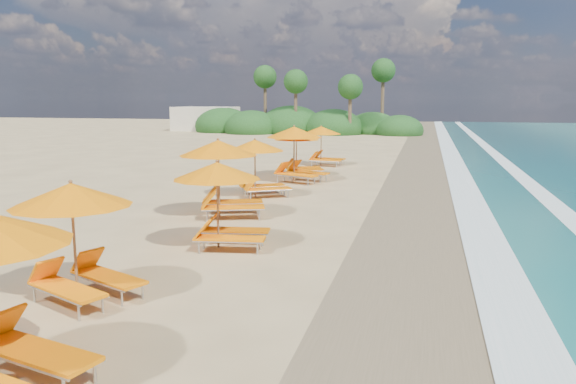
{
  "coord_description": "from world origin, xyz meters",
  "views": [
    {
      "loc": [
        3.85,
        -15.61,
        3.9
      ],
      "look_at": [
        0.0,
        0.0,
        1.2
      ],
      "focal_mm": 35.11,
      "sensor_mm": 36.0,
      "label": 1
    }
  ],
  "objects": [
    {
      "name": "surf_foam",
      "position": [
        6.7,
        0.0,
        0.03
      ],
      "size": [
        4.0,
        160.0,
        0.01
      ],
      "color": "white",
      "rests_on": "ground"
    },
    {
      "name": "station_7",
      "position": [
        -1.97,
        9.87,
        1.48
      ],
      "size": [
        3.42,
        3.37,
        2.65
      ],
      "rotation": [
        0.0,
        0.0,
        -0.37
      ],
      "color": "olive",
      "rests_on": "ground"
    },
    {
      "name": "station_8",
      "position": [
        -2.31,
        11.86,
        1.31
      ],
      "size": [
        3.03,
        2.98,
        2.34
      ],
      "rotation": [
        0.0,
        0.0,
        0.38
      ],
      "color": "olive",
      "rests_on": "ground"
    },
    {
      "name": "station_4",
      "position": [
        -1.21,
        -2.03,
        1.3
      ],
      "size": [
        2.74,
        2.6,
        2.33
      ],
      "rotation": [
        0.0,
        0.0,
        0.15
      ],
      "color": "olive",
      "rests_on": "ground"
    },
    {
      "name": "station_9",
      "position": [
        -1.92,
        16.52,
        1.31
      ],
      "size": [
        2.7,
        2.55,
        2.33
      ],
      "rotation": [
        0.0,
        0.0,
        -0.12
      ],
      "color": "olive",
      "rests_on": "ground"
    },
    {
      "name": "wet_sand",
      "position": [
        4.0,
        0.0,
        0.01
      ],
      "size": [
        4.0,
        160.0,
        0.01
      ],
      "primitive_type": "cube",
      "color": "#826E4D",
      "rests_on": "ground"
    },
    {
      "name": "beach_building",
      "position": [
        -22.0,
        48.0,
        1.4
      ],
      "size": [
        7.0,
        5.0,
        2.8
      ],
      "primitive_type": "cube",
      "color": "beige",
      "rests_on": "ground"
    },
    {
      "name": "ground",
      "position": [
        0.0,
        0.0,
        0.0
      ],
      "size": [
        160.0,
        160.0,
        0.0
      ],
      "primitive_type": "plane",
      "color": "tan",
      "rests_on": "ground"
    },
    {
      "name": "station_5",
      "position": [
        -2.55,
        1.67,
        1.46
      ],
      "size": [
        3.35,
        3.29,
        2.61
      ],
      "rotation": [
        0.0,
        0.0,
        0.35
      ],
      "color": "olive",
      "rests_on": "ground"
    },
    {
      "name": "station_6",
      "position": [
        -2.57,
        5.67,
        1.31
      ],
      "size": [
        3.16,
        3.16,
        2.34
      ],
      "rotation": [
        0.0,
        0.0,
        0.54
      ],
      "color": "olive",
      "rests_on": "ground"
    },
    {
      "name": "treeline",
      "position": [
        -9.94,
        45.51,
        1.0
      ],
      "size": [
        25.8,
        8.8,
        9.74
      ],
      "color": "#163D14",
      "rests_on": "ground"
    },
    {
      "name": "station_3",
      "position": [
        -2.6,
        -6.32,
        1.32
      ],
      "size": [
        3.07,
        3.05,
        2.35
      ],
      "rotation": [
        0.0,
        0.0,
        -0.42
      ],
      "color": "olive",
      "rests_on": "ground"
    }
  ]
}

